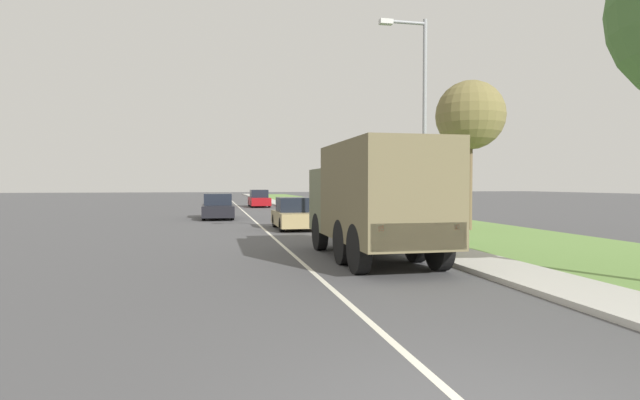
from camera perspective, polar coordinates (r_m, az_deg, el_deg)
name	(u,v)px	position (r m, az deg, el deg)	size (l,w,h in m)	color
ground_plane	(240,208)	(43.81, -9.09, -0.95)	(180.00, 180.00, 0.00)	#4C4C4F
lane_centre_stripe	(240,208)	(43.81, -9.09, -0.95)	(0.12, 120.00, 0.00)	silver
sidewalk_right	(292,207)	(44.27, -3.27, -0.83)	(1.80, 120.00, 0.12)	beige
grass_strip_right	(340,207)	(45.16, 2.26, -0.84)	(7.00, 120.00, 0.02)	#6B9347
military_truck	(374,197)	(13.77, 6.23, 0.34)	(2.33, 6.51, 3.18)	#606647
car_nearest_ahead	(295,215)	(23.38, -2.88, -1.70)	(1.80, 3.97, 1.48)	tan
car_second_ahead	(218,207)	(31.14, -11.61, -0.82)	(1.85, 4.83, 1.53)	black
car_third_ahead	(259,199)	(46.53, -6.98, 0.09)	(1.75, 4.83, 1.59)	maroon
lamp_post	(419,111)	(17.51, 11.27, 9.93)	(1.69, 0.24, 7.56)	gray
tree_mid_right	(470,116)	(23.93, 16.79, 9.22)	(3.12, 3.12, 6.78)	brown
utility_box	(458,233)	(18.41, 15.52, -3.64)	(0.55, 0.45, 0.70)	#3D7042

